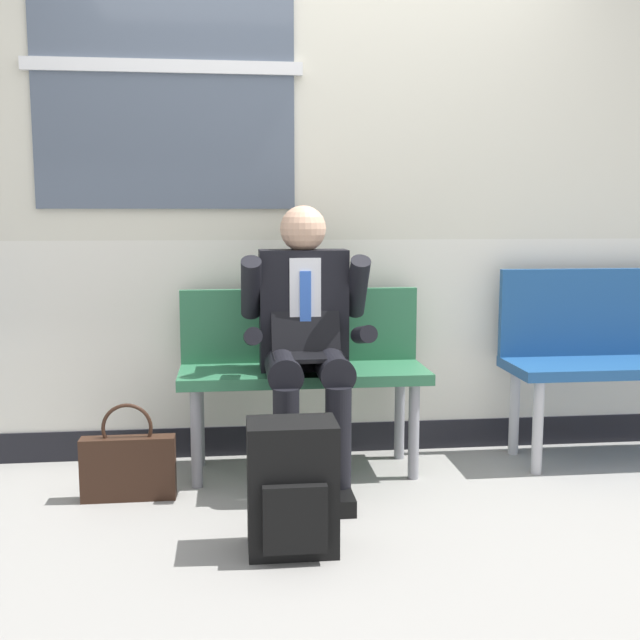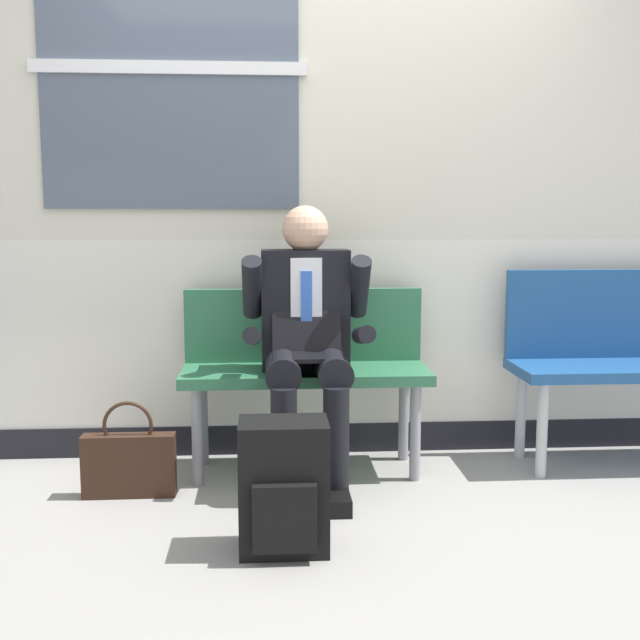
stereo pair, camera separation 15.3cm
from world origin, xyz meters
The scene contains 7 objects.
ground_plane centered at (0.00, 0.00, 0.00)m, with size 18.00×18.00×0.00m, color gray.
station_wall centered at (-0.01, 0.60, 1.59)m, with size 5.85×0.16×3.19m.
bench_with_person centered at (-0.11, 0.32, 0.52)m, with size 1.14×0.42×0.85m.
bench_empty centered at (1.50, 0.33, 0.55)m, with size 1.21×0.42×0.93m.
person_seated centered at (-0.11, 0.13, 0.67)m, with size 0.57×0.70×1.25m.
backpack centered at (-0.23, -0.60, 0.23)m, with size 0.32×0.26×0.48m.
handbag centered at (-0.88, -0.01, 0.15)m, with size 0.40×0.09×0.42m.
Camera 2 is at (-0.28, -3.26, 1.21)m, focal length 43.32 mm.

